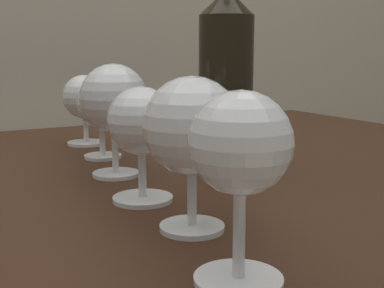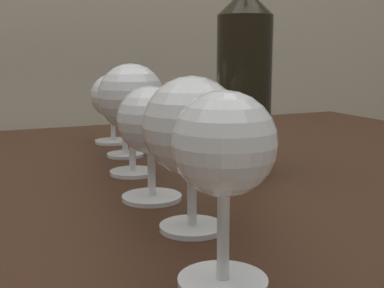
# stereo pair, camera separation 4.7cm
# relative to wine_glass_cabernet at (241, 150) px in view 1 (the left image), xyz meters

# --- Properties ---
(dining_table) EXTENTS (1.40, 0.95, 0.75)m
(dining_table) POSITION_rel_wine_glass_cabernet_xyz_m (0.05, 0.35, -0.18)
(dining_table) COLOR #382114
(dining_table) RESTS_ON ground_plane
(wine_glass_cabernet) EXTENTS (0.07, 0.07, 0.14)m
(wine_glass_cabernet) POSITION_rel_wine_glass_cabernet_xyz_m (0.00, 0.00, 0.00)
(wine_glass_cabernet) COLOR white
(wine_glass_cabernet) RESTS_ON dining_table
(wine_glass_port) EXTENTS (0.09, 0.09, 0.14)m
(wine_glass_port) POSITION_rel_wine_glass_cabernet_xyz_m (0.03, 0.11, -0.00)
(wine_glass_port) COLOR white
(wine_glass_port) RESTS_ON dining_table
(wine_glass_white) EXTENTS (0.07, 0.07, 0.13)m
(wine_glass_white) POSITION_rel_wine_glass_cabernet_xyz_m (0.02, 0.22, -0.01)
(wine_glass_white) COLOR white
(wine_glass_white) RESTS_ON dining_table
(wine_glass_rose) EXTENTS (0.09, 0.09, 0.15)m
(wine_glass_rose) POSITION_rel_wine_glass_cabernet_xyz_m (0.04, 0.35, 0.00)
(wine_glass_rose) COLOR white
(wine_glass_rose) RESTS_ON dining_table
(wine_glass_amber) EXTENTS (0.07, 0.07, 0.12)m
(wine_glass_amber) POSITION_rel_wine_glass_cabernet_xyz_m (0.06, 0.47, -0.02)
(wine_glass_amber) COLOR white
(wine_glass_amber) RESTS_ON dining_table
(wine_glass_merlot) EXTENTS (0.08, 0.08, 0.12)m
(wine_glass_merlot) POSITION_rel_wine_glass_cabernet_xyz_m (0.08, 0.59, -0.02)
(wine_glass_merlot) COLOR white
(wine_glass_merlot) RESTS_ON dining_table
(wine_bottle) EXTENTS (0.07, 0.07, 0.32)m
(wine_bottle) POSITION_rel_wine_glass_cabernet_xyz_m (0.18, 0.30, 0.03)
(wine_bottle) COLOR black
(wine_bottle) RESTS_ON dining_table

